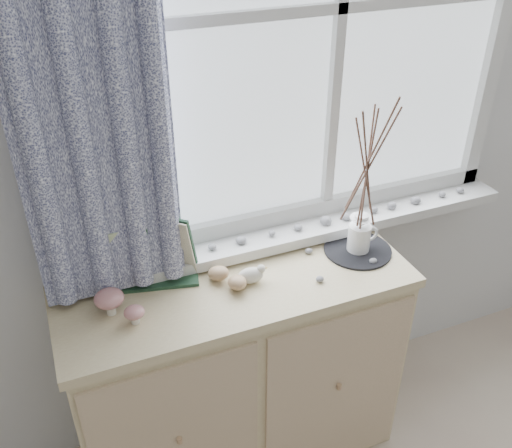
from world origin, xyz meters
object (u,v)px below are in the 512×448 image
object	(u,v)px
botanical_book	(150,256)
twig_pitcher	(368,163)
toadstool_cluster	(116,303)
sideboard	(239,373)

from	to	relation	value
botanical_book	twig_pitcher	distance (m)	0.77
twig_pitcher	toadstool_cluster	bearing A→B (deg)	-170.09
sideboard	twig_pitcher	xyz separation A→B (m)	(0.47, 0.01, 0.78)
sideboard	toadstool_cluster	bearing A→B (deg)	-178.76
toadstool_cluster	botanical_book	bearing A→B (deg)	35.15
botanical_book	toadstool_cluster	distance (m)	0.18
sideboard	twig_pitcher	world-z (taller)	twig_pitcher
sideboard	toadstool_cluster	xyz separation A→B (m)	(-0.40, -0.01, 0.48)
sideboard	botanical_book	bearing A→B (deg)	161.64
sideboard	twig_pitcher	size ratio (longest dim) A/B	1.96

